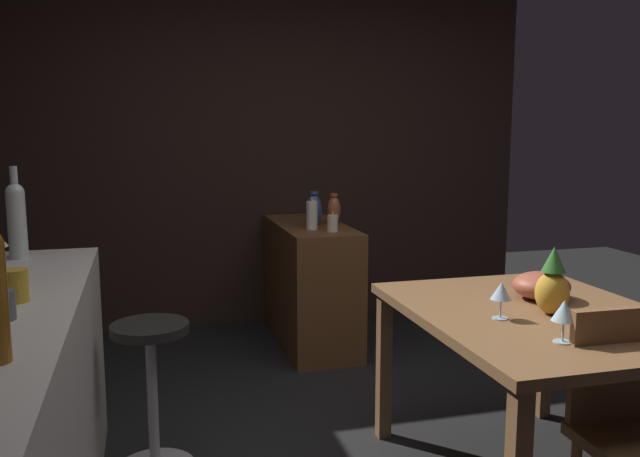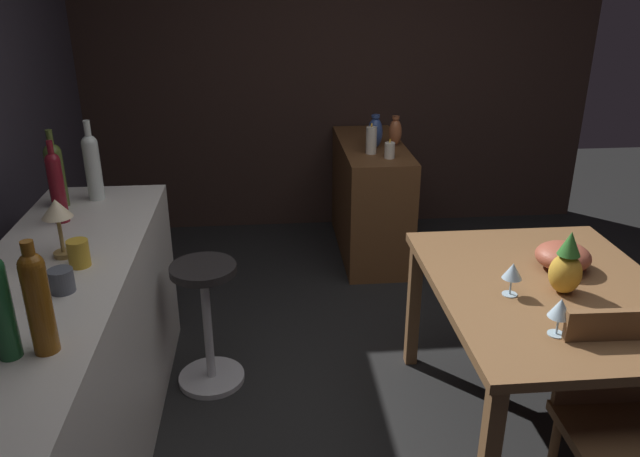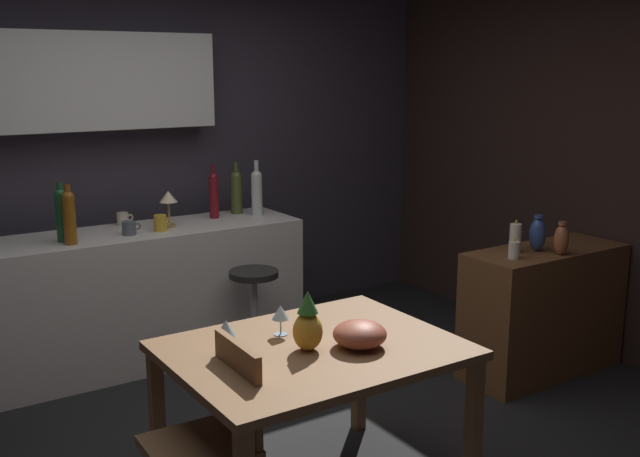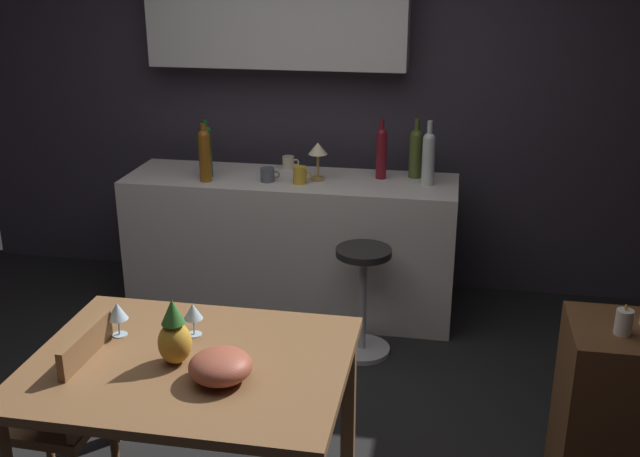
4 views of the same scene
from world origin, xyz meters
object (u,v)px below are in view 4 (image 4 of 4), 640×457
Objects in this scene: dining_table at (190,379)px; cup_cream at (289,163)px; fruit_bowl at (221,366)px; pillar_candle_short at (624,322)px; wine_glass_right at (193,312)px; wine_bottle_ruby at (381,151)px; cup_slate at (268,175)px; wine_glass_left at (117,312)px; wine_bottle_olive at (416,151)px; counter_lamp at (318,152)px; chair_near_window at (68,411)px; bar_stool at (363,298)px; wine_bottle_amber at (205,153)px; wine_bottle_green at (207,149)px; pineapple_centerpiece at (174,336)px; cup_mustard at (300,175)px; wine_bottle_clear at (429,156)px.

cup_cream is (-0.09, 2.22, 0.29)m from dining_table.
fruit_bowl is 1.58m from pillar_candle_short.
wine_glass_right is 2.00m from wine_bottle_ruby.
fruit_bowl is 1.95× the size of cup_slate.
cup_cream is at bearing 82.92° from wine_glass_left.
dining_table is at bearing -21.93° from wine_glass_left.
wine_glass_right is 2.13m from wine_bottle_olive.
counter_lamp is at bearing -163.07° from wine_bottle_olive.
chair_near_window is 0.64m from wine_glass_right.
wine_bottle_olive is (1.25, 2.22, 0.59)m from chair_near_window.
bar_stool is 1.32m from wine_bottle_amber.
wine_bottle_green is 3.25× the size of cup_cream.
dining_table is 3.41× the size of wine_bottle_green.
cup_mustard is (0.09, 1.93, 0.10)m from pineapple_centerpiece.
wine_bottle_clear is (0.32, 0.53, 0.73)m from bar_stool.
wine_bottle_ruby is at bearing 64.24° from chair_near_window.
counter_lamp is at bearing 3.54° from wine_bottle_green.
pineapple_centerpiece is at bearing -92.70° from cup_mustard.
dining_table is at bearing -73.94° from wine_bottle_green.
fruit_bowl is at bearing -89.33° from counter_lamp.
wine_bottle_green is (-0.21, 1.81, 0.23)m from wine_glass_left.
cup_mustard is (-0.12, 2.02, 0.16)m from fruit_bowl.
wine_glass_left is 1.13× the size of pillar_candle_short.
chair_near_window is 2.27× the size of wine_bottle_ruby.
wine_bottle_clear is at bearing 57.18° from chair_near_window.
fruit_bowl is 0.60× the size of wine_bottle_clear.
wine_bottle_clear reaches higher than fruit_bowl.
chair_near_window is 0.45m from wine_glass_left.
wine_bottle_amber is 1.37m from wine_bottle_clear.
cup_mustard is (0.05, 1.90, 0.30)m from dining_table.
fruit_bowl is 2.21m from wine_bottle_green.
cup_slate is 0.50× the size of counter_lamp.
cup_slate is 0.32m from cup_cream.
wine_bottle_olive is 0.17m from wine_bottle_clear.
cup_cream is at bearing 114.27° from cup_mustard.
cup_mustard is 0.18m from counter_lamp.
counter_lamp is at bearing 84.72° from pineapple_centerpiece.
wine_bottle_clear reaches higher than pineapple_centerpiece.
bar_stool is 1.02m from wine_bottle_olive.
wine_bottle_green is (-0.56, 1.95, 0.42)m from dining_table.
fruit_bowl is at bearing -26.54° from wine_glass_left.
wine_bottle_olive is at bearing 17.50° from wine_bottle_ruby.
wine_glass_left is at bearing -114.10° from wine_bottle_ruby.
bar_stool is at bearing 66.92° from wine_glass_right.
counter_lamp reaches higher than pillar_candle_short.
wine_bottle_clear is at bearing 58.97° from bar_stool.
bar_stool is at bearing -50.82° from cup_cream.
wine_bottle_green is 0.10m from wine_bottle_amber.
cup_mustard is at bearing -1.95° from cup_slate.
cup_cream is at bearing 78.24° from cup_slate.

